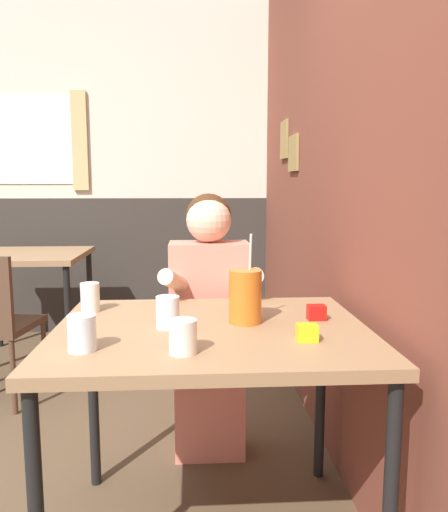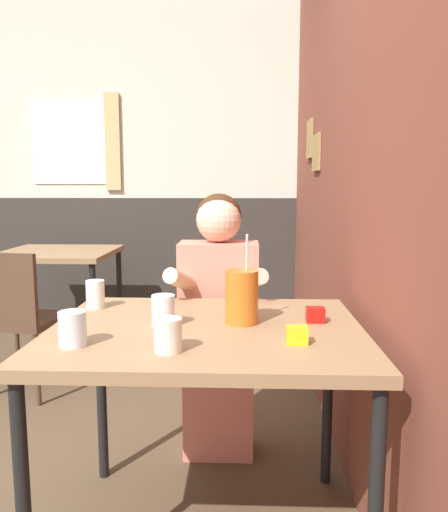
{
  "view_description": "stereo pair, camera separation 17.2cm",
  "coord_description": "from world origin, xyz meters",
  "views": [
    {
      "loc": [
        0.68,
        -1.29,
        1.2
      ],
      "look_at": [
        0.78,
        0.42,
        0.96
      ],
      "focal_mm": 35.0,
      "sensor_mm": 36.0,
      "label": 1
    },
    {
      "loc": [
        0.85,
        -1.29,
        1.2
      ],
      "look_at": [
        0.78,
        0.42,
        0.96
      ],
      "focal_mm": 35.0,
      "sensor_mm": 36.0,
      "label": 2
    }
  ],
  "objects": [
    {
      "name": "brick_wall_right",
      "position": [
        1.31,
        1.4,
        1.35
      ],
      "size": [
        0.08,
        4.79,
        2.7
      ],
      "color": "brown",
      "rests_on": "ground_plane"
    },
    {
      "name": "back_wall",
      "position": [
        -0.02,
        2.82,
        1.36
      ],
      "size": [
        5.55,
        0.09,
        2.7
      ],
      "color": "beige",
      "rests_on": "ground_plane"
    },
    {
      "name": "main_table",
      "position": [
        0.73,
        0.26,
        0.68
      ],
      "size": [
        1.0,
        0.81,
        0.75
      ],
      "color": "#93704C",
      "rests_on": "ground_plane"
    },
    {
      "name": "background_table",
      "position": [
        -0.44,
        2.11,
        0.66
      ],
      "size": [
        0.76,
        0.74,
        0.75
      ],
      "color": "#93704C",
      "rests_on": "ground_plane"
    },
    {
      "name": "chair_near_window",
      "position": [
        -0.43,
        1.41,
        0.49
      ],
      "size": [
        0.46,
        0.46,
        0.84
      ],
      "rotation": [
        0.0,
        0.0,
        -0.16
      ],
      "color": "#4C3323",
      "rests_on": "ground_plane"
    },
    {
      "name": "person_seated",
      "position": [
        0.74,
        0.83,
        0.61
      ],
      "size": [
        0.42,
        0.4,
        1.17
      ],
      "color": "#EA7F6B",
      "rests_on": "ground_plane"
    },
    {
      "name": "cocktail_pitcher",
      "position": [
        0.84,
        0.3,
        0.84
      ],
      "size": [
        0.11,
        0.11,
        0.29
      ],
      "color": "#C6661E",
      "rests_on": "main_table"
    },
    {
      "name": "glass_near_pitcher",
      "position": [
        0.59,
        0.26,
        0.8
      ],
      "size": [
        0.08,
        0.08,
        0.1
      ],
      "color": "silver",
      "rests_on": "main_table"
    },
    {
      "name": "glass_center",
      "position": [
        0.3,
        0.49,
        0.8
      ],
      "size": [
        0.07,
        0.07,
        0.1
      ],
      "color": "silver",
      "rests_on": "main_table"
    },
    {
      "name": "glass_far_side",
      "position": [
        0.65,
        0.01,
        0.8
      ],
      "size": [
        0.08,
        0.08,
        0.09
      ],
      "color": "silver",
      "rests_on": "main_table"
    },
    {
      "name": "glass_by_brick",
      "position": [
        0.37,
        0.05,
        0.8
      ],
      "size": [
        0.08,
        0.08,
        0.1
      ],
      "color": "silver",
      "rests_on": "main_table"
    },
    {
      "name": "condiment_ketchup",
      "position": [
        1.09,
        0.32,
        0.78
      ],
      "size": [
        0.06,
        0.04,
        0.05
      ],
      "color": "#B7140F",
      "rests_on": "main_table"
    },
    {
      "name": "condiment_mustard",
      "position": [
        1.0,
        0.09,
        0.78
      ],
      "size": [
        0.06,
        0.04,
        0.05
      ],
      "color": "yellow",
      "rests_on": "main_table"
    }
  ]
}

